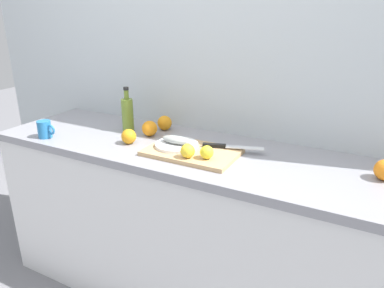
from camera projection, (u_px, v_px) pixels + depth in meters
The scene contains 13 objects.
back_wall at pixel (209, 67), 1.95m from camera, with size 3.20×0.05×2.50m, color silver.
kitchen_counter at pixel (180, 224), 1.96m from camera, with size 2.00×0.60×0.90m.
cutting_board at pixel (192, 152), 1.70m from camera, with size 0.43×0.28×0.02m, color tan.
white_plate at pixel (177, 145), 1.74m from camera, with size 0.21×0.21×0.01m, color white.
fish_fillet at pixel (177, 140), 1.74m from camera, with size 0.16×0.07×0.04m, color #999E99.
chef_knife at pixel (225, 146), 1.72m from camera, with size 0.29×0.11×0.02m.
lemon_0 at pixel (207, 152), 1.59m from camera, with size 0.06×0.06×0.06m, color yellow.
lemon_1 at pixel (188, 151), 1.60m from camera, with size 0.06×0.06×0.06m, color yellow.
olive_oil_bottle at pixel (128, 114), 1.99m from camera, with size 0.06×0.06×0.25m.
coffee_mug_0 at pixel (45, 129), 1.91m from camera, with size 0.11×0.07×0.09m.
orange_0 at pixel (165, 123), 2.04m from camera, with size 0.08×0.08×0.08m, color orange.
orange_1 at pixel (150, 128), 1.94m from camera, with size 0.08×0.08×0.08m, color orange.
orange_3 at pixel (129, 136), 1.83m from camera, with size 0.08×0.08×0.08m, color orange.
Camera 1 is at (0.85, -1.45, 1.54)m, focal length 33.87 mm.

